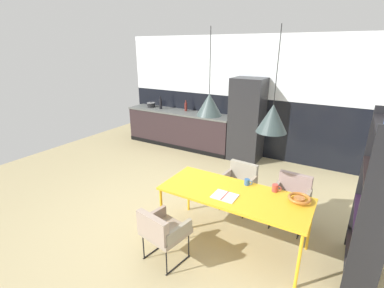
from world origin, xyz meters
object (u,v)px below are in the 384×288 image
object	(u,v)px
fruit_bowl	(299,199)
open_shelf_unit	(374,198)
dining_table	(234,196)
bottle_wine_green	(161,104)
mug_glass_clear	(247,182)
pendant_lamp_over_table_near	(209,104)
mug_tall_blue	(275,188)
pendant_lamp_over_table_far	(272,118)
armchair_head_of_table	(161,229)
armchair_far_side	(292,194)
open_book	(225,196)
bottle_vinegar_dark	(186,107)
bottle_spice_small	(208,111)
armchair_facing_counter	(240,180)
refrigerator_column	(247,120)
cooking_pot	(151,105)

from	to	relation	value
fruit_bowl	open_shelf_unit	size ratio (longest dim) A/B	0.14
dining_table	bottle_wine_green	size ratio (longest dim) A/B	5.66
fruit_bowl	mug_glass_clear	bearing A→B (deg)	173.16
fruit_bowl	pendant_lamp_over_table_near	bearing A→B (deg)	-168.92
mug_tall_blue	pendant_lamp_over_table_far	world-z (taller)	pendant_lamp_over_table_far
armchair_head_of_table	open_shelf_unit	xyz separation A→B (m)	(2.04, 1.05, 0.50)
dining_table	fruit_bowl	distance (m)	0.78
armchair_far_side	fruit_bowl	world-z (taller)	fruit_bowl
mug_glass_clear	mug_tall_blue	world-z (taller)	mug_tall_blue
mug_glass_clear	open_book	bearing A→B (deg)	-106.84
bottle_vinegar_dark	pendant_lamp_over_table_far	distance (m)	4.24
bottle_wine_green	bottle_spice_small	bearing A→B (deg)	-5.12
armchair_facing_counter	mug_tall_blue	world-z (taller)	mug_tall_blue
open_book	bottle_spice_small	distance (m)	3.39
fruit_bowl	pendant_lamp_over_table_far	xyz separation A→B (m)	(-0.37, -0.17, 0.97)
armchair_facing_counter	open_book	xyz separation A→B (m)	(0.18, -1.00, 0.26)
armchair_head_of_table	mug_glass_clear	world-z (taller)	mug_glass_clear
fruit_bowl	bottle_vinegar_dark	xyz separation A→B (m)	(-3.33, 2.78, 0.26)
mug_tall_blue	bottle_vinegar_dark	distance (m)	4.05
refrigerator_column	bottle_spice_small	size ratio (longest dim) A/B	5.74
armchair_far_side	pendant_lamp_over_table_far	size ratio (longest dim) A/B	0.70
open_book	mug_glass_clear	size ratio (longest dim) A/B	2.60
refrigerator_column	pendant_lamp_over_table_near	world-z (taller)	pendant_lamp_over_table_near
dining_table	armchair_head_of_table	world-z (taller)	dining_table
armchair_far_side	bottle_vinegar_dark	world-z (taller)	bottle_vinegar_dark
open_book	bottle_vinegar_dark	distance (m)	4.03
dining_table	bottle_wine_green	world-z (taller)	bottle_wine_green
open_book	fruit_bowl	bearing A→B (deg)	23.38
cooking_pot	mug_glass_clear	bearing A→B (deg)	-35.05
mug_tall_blue	bottle_wine_green	world-z (taller)	bottle_wine_green
armchair_facing_counter	mug_glass_clear	distance (m)	0.71
mug_tall_blue	bottle_spice_small	size ratio (longest dim) A/B	0.38
armchair_facing_counter	bottle_wine_green	size ratio (longest dim) A/B	2.23
mug_tall_blue	bottle_wine_green	xyz separation A→B (m)	(-3.74, 2.57, 0.27)
mug_glass_clear	cooking_pot	distance (m)	4.55
bottle_wine_green	refrigerator_column	bearing A→B (deg)	-0.03
open_book	dining_table	bearing A→B (deg)	65.09
armchair_far_side	armchair_head_of_table	bearing A→B (deg)	56.42
refrigerator_column	open_shelf_unit	size ratio (longest dim) A/B	0.95
armchair_head_of_table	pendant_lamp_over_table_far	world-z (taller)	pendant_lamp_over_table_far
mug_glass_clear	fruit_bowl	bearing A→B (deg)	-6.84
open_book	pendant_lamp_over_table_far	xyz separation A→B (m)	(0.44, 0.18, 1.00)
dining_table	bottle_wine_green	distance (m)	4.39
refrigerator_column	open_book	xyz separation A→B (m)	(0.83, -3.01, -0.18)
armchair_head_of_table	mug_glass_clear	distance (m)	1.28
bottle_wine_green	bottle_spice_small	xyz separation A→B (m)	(1.48, -0.13, -0.00)
bottle_vinegar_dark	pendant_lamp_over_table_near	bearing A→B (deg)	-53.54
fruit_bowl	bottle_wine_green	size ratio (longest dim) A/B	0.82
armchair_facing_counter	armchair_far_side	bearing A→B (deg)	179.19
armchair_far_side	pendant_lamp_over_table_far	bearing A→B (deg)	78.39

